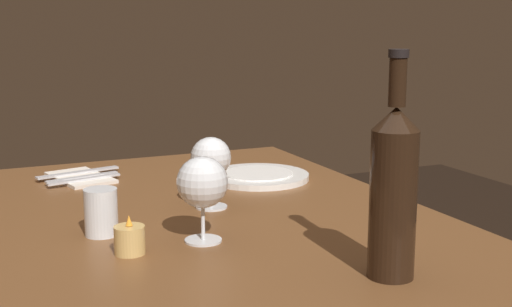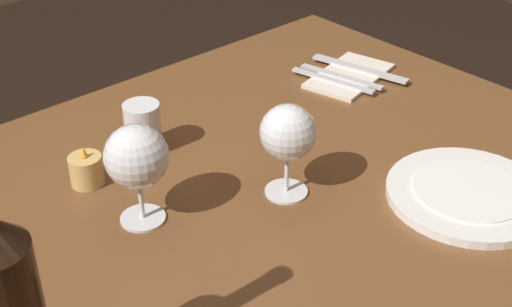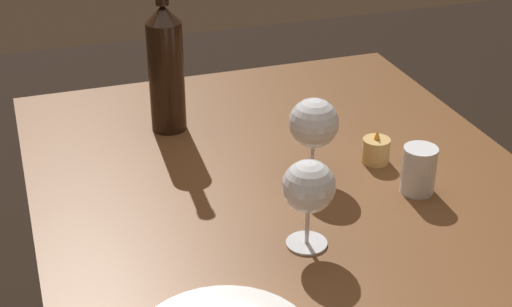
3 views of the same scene
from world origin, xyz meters
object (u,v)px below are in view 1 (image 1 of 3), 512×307
folded_napkin (80,178)px  fork_inner (82,177)px  wine_glass_left (202,184)px  table_knife (78,172)px  fork_outer (84,179)px  wine_glass_right (211,159)px  wine_bottle (393,189)px  dinner_plate (258,176)px  water_tumbler (101,215)px  votive_candle (130,241)px

folded_napkin → fork_inner: size_ratio=1.18×
wine_glass_left → table_knife: size_ratio=0.73×
wine_glass_left → fork_outer: (0.52, 0.11, -0.09)m
folded_napkin → fork_inner: (-0.03, 0.00, 0.01)m
wine_glass_right → wine_bottle: size_ratio=0.43×
dinner_plate → fork_inner: size_ratio=1.38×
wine_bottle → water_tumbler: wine_bottle is taller
wine_glass_left → folded_napkin: size_ratio=0.73×
wine_bottle → wine_glass_right: bearing=13.3°
dinner_plate → fork_inner: 0.42m
water_tumbler → folded_napkin: 0.46m
wine_glass_left → fork_outer: 0.54m
wine_glass_left → table_knife: wine_glass_left is taller
folded_napkin → table_knife: table_knife is taller
votive_candle → fork_outer: bearing=-2.6°
dinner_plate → folded_napkin: size_ratio=1.17×
fork_inner → wine_glass_right: bearing=-149.9°
wine_bottle → water_tumbler: 0.54m
wine_bottle → dinner_plate: size_ratio=1.40×
dinner_plate → wine_bottle: bearing=173.1°
wine_glass_right → dinner_plate: wine_glass_right is taller
wine_bottle → dinner_plate: (0.67, -0.08, -0.13)m
folded_napkin → fork_outer: fork_outer is taller
fork_outer → dinner_plate: bearing=-107.8°
wine_glass_right → fork_inner: 0.41m
folded_napkin → table_knife: 0.03m
wine_glass_left → wine_bottle: size_ratio=0.44×
fork_inner → table_knife: 0.05m
water_tumbler → table_knife: water_tumbler is taller
wine_glass_left → fork_outer: wine_glass_left is taller
fork_inner → table_knife: size_ratio=0.85×
fork_outer → table_knife: bearing=0.0°
wine_bottle → table_knife: bearing=19.6°
wine_glass_right → fork_inner: size_ratio=0.83×
dinner_plate → water_tumbler: bearing=122.8°
votive_candle → water_tumbler: bearing=10.0°
table_knife → wine_bottle: bearing=-160.4°
water_tumbler → fork_inner: (0.44, -0.05, -0.03)m
wine_glass_right → table_knife: size_ratio=0.71×
votive_candle → fork_inner: (0.56, -0.02, -0.01)m
wine_bottle → table_knife: 0.94m
folded_napkin → fork_inner: bearing=180.0°
water_tumbler → dinner_plate: 0.52m
fork_inner → fork_outer: (-0.02, 0.00, 0.00)m
water_tumbler → wine_glass_right: bearing=-69.8°
water_tumbler → fork_inner: 0.44m
water_tumbler → fork_outer: water_tumbler is taller
fork_inner → fork_outer: size_ratio=1.00×
wine_glass_right → folded_napkin: wine_glass_right is taller
votive_candle → table_knife: bearing=-2.3°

